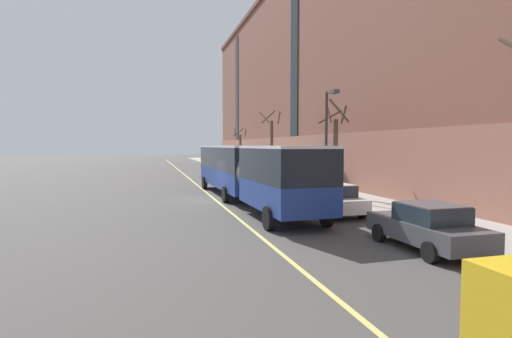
{
  "coord_description": "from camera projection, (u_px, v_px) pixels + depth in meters",
  "views": [
    {
      "loc": [
        -3.8,
        -25.09,
        3.46
      ],
      "look_at": [
        3.49,
        2.03,
        1.8
      ],
      "focal_mm": 28.0,
      "sensor_mm": 36.0,
      "label": 1
    }
  ],
  "objects": [
    {
      "name": "apartment_facade",
      "position": [
        439.0,
        33.0,
        29.03
      ],
      "size": [
        15.2,
        110.0,
        23.35
      ],
      "color": "brown",
      "rests_on": "ground"
    },
    {
      "name": "lane_centerline",
      "position": [
        208.0,
        194.0,
        28.33
      ],
      "size": [
        0.16,
        140.0,
        0.01
      ],
      "primitive_type": "cube",
      "color": "#E0D66B",
      "rests_on": "ground"
    },
    {
      "name": "parked_car_white_7",
      "position": [
        333.0,
        199.0,
        19.97
      ],
      "size": [
        1.98,
        4.55,
        1.56
      ],
      "color": "silver",
      "rests_on": "ground"
    },
    {
      "name": "street_lamp",
      "position": [
        328.0,
        133.0,
        24.46
      ],
      "size": [
        0.36,
        1.48,
        6.63
      ],
      "color": "#2D2D30",
      "rests_on": "sidewalk"
    },
    {
      "name": "street_tree_mid_block",
      "position": [
        335.0,
        148.0,
        26.08
      ],
      "size": [
        1.71,
        1.72,
        6.3
      ],
      "color": "brown",
      "rests_on": "sidewalk"
    },
    {
      "name": "city_bus",
      "position": [
        246.0,
        169.0,
        24.42
      ],
      "size": [
        3.36,
        19.46,
        3.45
      ],
      "color": "navy",
      "rests_on": "ground"
    },
    {
      "name": "parked_car_darkgray_3",
      "position": [
        427.0,
        226.0,
        13.19
      ],
      "size": [
        2.03,
        4.37,
        1.56
      ],
      "color": "#4C4C51",
      "rests_on": "ground"
    },
    {
      "name": "sidewalk",
      "position": [
        316.0,
        190.0,
        30.47
      ],
      "size": [
        4.51,
        160.0,
        0.15
      ],
      "primitive_type": "cube",
      "color": "#ADA89E",
      "rests_on": "ground"
    },
    {
      "name": "street_tree_far_downtown",
      "position": [
        240.0,
        149.0,
        53.18
      ],
      "size": [
        1.84,
        1.79,
        5.76
      ],
      "color": "brown",
      "rests_on": "sidewalk"
    },
    {
      "name": "street_tree_far_uptown",
      "position": [
        271.0,
        144.0,
        39.6
      ],
      "size": [
        2.04,
        2.04,
        6.88
      ],
      "color": "brown",
      "rests_on": "sidewalk"
    },
    {
      "name": "parked_car_silver_2",
      "position": [
        231.0,
        169.0,
        44.63
      ],
      "size": [
        2.06,
        4.66,
        1.56
      ],
      "color": "#B7B7BC",
      "rests_on": "ground"
    },
    {
      "name": "parked_car_red_4",
      "position": [
        291.0,
        187.0,
        26.0
      ],
      "size": [
        2.0,
        4.27,
        1.56
      ],
      "color": "#B21E19",
      "rests_on": "ground"
    },
    {
      "name": "parked_car_silver_0",
      "position": [
        255.0,
        177.0,
        34.11
      ],
      "size": [
        2.04,
        4.54,
        1.56
      ],
      "color": "#B7B7BC",
      "rests_on": "ground"
    },
    {
      "name": "ground_plane",
      "position": [
        211.0,
        200.0,
        25.37
      ],
      "size": [
        260.0,
        260.0,
        0.0
      ],
      "primitive_type": "plane",
      "color": "#4C4947"
    },
    {
      "name": "parked_car_navy_6",
      "position": [
        217.0,
        165.0,
        53.34
      ],
      "size": [
        1.99,
        4.29,
        1.56
      ],
      "color": "navy",
      "rests_on": "ground"
    }
  ]
}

